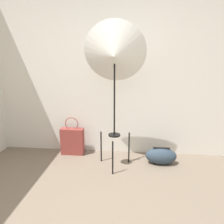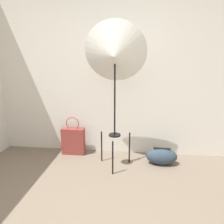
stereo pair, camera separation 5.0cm
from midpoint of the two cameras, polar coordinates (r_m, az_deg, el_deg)
name	(u,v)px [view 2 (the right image)]	position (r m, az deg, el deg)	size (l,w,h in m)	color
wall_back	(108,71)	(3.37, -0.56, 10.70)	(8.00, 0.05, 2.60)	silver
photo_umbrella	(115,55)	(2.84, 1.28, 14.63)	(0.82, 0.47, 1.96)	black
tote_bag	(73,141)	(3.53, -9.67, -7.39)	(0.36, 0.13, 0.61)	brown
duffel_bag	(162,156)	(3.28, 13.25, -11.18)	(0.44, 0.24, 0.25)	#2D3D4C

